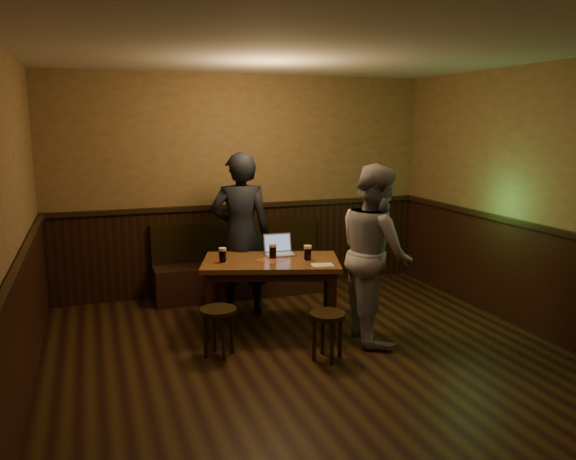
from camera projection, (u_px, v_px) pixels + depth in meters
The scene contains 12 objects.
room at pixel (330, 242), 4.78m from camera, with size 5.04×6.04×2.84m.
bench at pixel (240, 271), 7.24m from camera, with size 2.20×0.50×0.95m.
pub_table at pixel (271, 269), 5.97m from camera, with size 1.61×1.22×0.77m.
stool_left at pixel (218, 318), 5.31m from camera, with size 0.39×0.39×0.47m.
stool_right at pixel (327, 322), 5.23m from camera, with size 0.36×0.36×0.46m.
pint_left at pixel (223, 255), 5.81m from camera, with size 0.10×0.10×0.16m.
pint_mid at pixel (273, 251), 5.99m from camera, with size 0.10×0.10×0.16m.
pint_right at pixel (308, 253), 5.91m from camera, with size 0.11×0.11×0.16m.
laptop at pixel (279, 249), 6.19m from camera, with size 0.33×0.27×0.22m.
menu at pixel (322, 265), 5.73m from camera, with size 0.22×0.15×0.00m, color silver.
person_suit at pixel (241, 234), 6.44m from camera, with size 0.69×0.45×1.88m, color black.
person_grey at pixel (375, 253), 5.68m from camera, with size 0.88×0.68×1.80m, color #939399.
Camera 1 is at (-1.90, -4.07, 2.20)m, focal length 35.00 mm.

